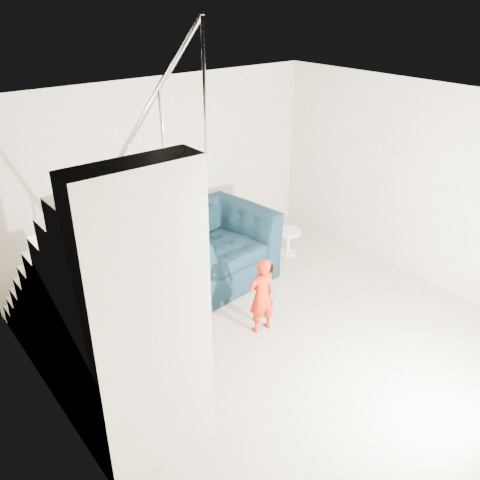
% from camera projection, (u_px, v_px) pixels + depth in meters
% --- Properties ---
extents(floor, '(5.50, 5.50, 0.00)m').
position_uv_depth(floor, '(294.00, 344.00, 5.92)').
color(floor, gray).
rests_on(floor, ground).
extents(ceiling, '(5.50, 5.50, 0.00)m').
position_uv_depth(ceiling, '(308.00, 112.00, 4.72)').
color(ceiling, silver).
rests_on(ceiling, back_wall).
extents(back_wall, '(5.00, 0.00, 5.00)m').
position_uv_depth(back_wall, '(164.00, 174.00, 7.25)').
color(back_wall, '#AEA18E').
rests_on(back_wall, floor).
extents(left_wall, '(0.00, 5.50, 5.50)m').
position_uv_depth(left_wall, '(69.00, 331.00, 3.93)').
color(left_wall, '#AEA18E').
rests_on(left_wall, floor).
extents(right_wall, '(0.00, 5.50, 5.50)m').
position_uv_depth(right_wall, '(435.00, 189.00, 6.71)').
color(right_wall, '#AEA18E').
rests_on(right_wall, floor).
extents(armchair, '(1.63, 1.46, 0.97)m').
position_uv_depth(armchair, '(213.00, 247.00, 7.08)').
color(armchair, black).
rests_on(armchair, floor).
extents(toddler, '(0.37, 0.27, 0.97)m').
position_uv_depth(toddler, '(262.00, 296.00, 5.97)').
color(toddler, '#951104').
rests_on(toddler, floor).
extents(side_table, '(0.39, 0.39, 0.39)m').
position_uv_depth(side_table, '(288.00, 238.00, 7.85)').
color(side_table, silver).
rests_on(side_table, floor).
extents(staircase, '(1.02, 3.03, 3.62)m').
position_uv_depth(staircase, '(104.00, 318.00, 4.77)').
color(staircase, '#ADA089').
rests_on(staircase, floor).
extents(cushion, '(0.37, 0.18, 0.37)m').
position_uv_depth(cushion, '(206.00, 220.00, 7.30)').
color(cushion, black).
rests_on(cushion, armchair).
extents(throw, '(0.05, 0.53, 0.59)m').
position_uv_depth(throw, '(172.00, 255.00, 6.61)').
color(throw, black).
rests_on(throw, armchair).
extents(phone, '(0.04, 0.05, 0.10)m').
position_uv_depth(phone, '(271.00, 268.00, 5.83)').
color(phone, black).
rests_on(phone, toddler).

